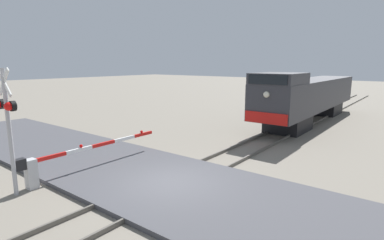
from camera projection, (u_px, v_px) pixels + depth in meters
name	position (u px, v px, depth m)	size (l,w,h in m)	color
ground_plane	(170.00, 186.00, 11.27)	(160.00, 160.00, 0.00)	gray
rail_track_left	(156.00, 180.00, 11.69)	(0.08, 80.00, 0.15)	#59544C
rail_track_right	(185.00, 189.00, 10.82)	(0.08, 80.00, 0.15)	#59544C
road_surface	(170.00, 184.00, 11.25)	(36.00, 5.57, 0.17)	#47474C
locomotive	(309.00, 96.00, 23.27)	(2.71, 16.34, 3.91)	black
crossing_signal	(7.00, 117.00, 10.03)	(1.18, 0.33, 4.36)	#ADADB2
crossing_gate	(57.00, 161.00, 11.71)	(0.36, 6.60, 1.21)	silver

